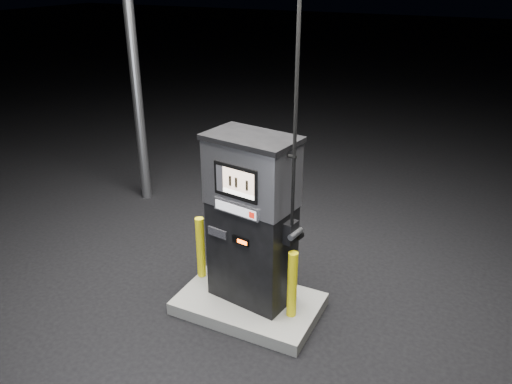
% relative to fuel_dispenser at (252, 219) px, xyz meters
% --- Properties ---
extents(ground, '(80.00, 80.00, 0.00)m').
position_rel_fuel_dispenser_xyz_m(ground, '(-0.01, -0.07, -1.15)').
color(ground, black).
rests_on(ground, ground).
extents(pump_island, '(1.60, 1.00, 0.15)m').
position_rel_fuel_dispenser_xyz_m(pump_island, '(-0.01, -0.07, -1.07)').
color(pump_island, slate).
rests_on(pump_island, ground).
extents(fuel_dispenser, '(1.11, 0.72, 4.04)m').
position_rel_fuel_dispenser_xyz_m(fuel_dispenser, '(0.00, 0.00, 0.00)').
color(fuel_dispenser, black).
rests_on(fuel_dispenser, pump_island).
extents(bollard_left, '(0.14, 0.14, 0.79)m').
position_rel_fuel_dispenser_xyz_m(bollard_left, '(-0.75, 0.10, -0.60)').
color(bollard_left, '#FFEC0E').
rests_on(bollard_left, pump_island).
extents(bollard_right, '(0.13, 0.13, 0.79)m').
position_rel_fuel_dispenser_xyz_m(bollard_right, '(0.54, -0.13, -0.60)').
color(bollard_right, '#FFEC0E').
rests_on(bollard_right, pump_island).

